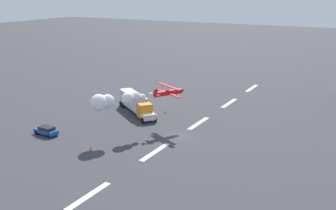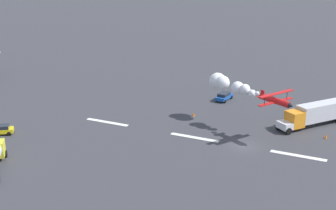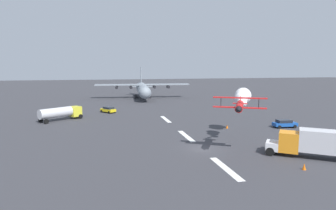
# 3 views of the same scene
# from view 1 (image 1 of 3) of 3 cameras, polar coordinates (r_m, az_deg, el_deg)

# --- Properties ---
(ground_plane) EXTENTS (440.00, 440.00, 0.00)m
(ground_plane) POSITION_cam_1_polar(r_m,az_deg,el_deg) (71.24, 1.50, -4.31)
(ground_plane) COLOR #38383D
(ground_plane) RESTS_ON ground
(runway_stripe_0) EXTENTS (8.00, 0.90, 0.01)m
(runway_stripe_0) POSITION_cam_1_polar(r_m,az_deg,el_deg) (107.02, 11.44, 2.28)
(runway_stripe_0) COLOR white
(runway_stripe_0) RESTS_ON ground
(runway_stripe_1) EXTENTS (8.00, 0.90, 0.01)m
(runway_stripe_1) POSITION_cam_1_polar(r_m,az_deg,el_deg) (92.28, 8.40, 0.26)
(runway_stripe_1) COLOR white
(runway_stripe_1) RESTS_ON ground
(runway_stripe_2) EXTENTS (8.00, 0.90, 0.01)m
(runway_stripe_2) POSITION_cam_1_polar(r_m,az_deg,el_deg) (78.06, 4.21, -2.52)
(runway_stripe_2) COLOR white
(runway_stripe_2) RESTS_ON ground
(runway_stripe_3) EXTENTS (8.00, 0.90, 0.01)m
(runway_stripe_3) POSITION_cam_1_polar(r_m,az_deg,el_deg) (64.70, -1.79, -6.46)
(runway_stripe_3) COLOR white
(runway_stripe_3) RESTS_ON ground
(runway_stripe_4) EXTENTS (8.00, 0.90, 0.01)m
(runway_stripe_4) POSITION_cam_1_polar(r_m,az_deg,el_deg) (52.85, -10.88, -12.15)
(runway_stripe_4) COLOR white
(runway_stripe_4) RESTS_ON ground
(stunt_biplane_red) EXTENTS (16.19, 11.15, 2.85)m
(stunt_biplane_red) POSITION_cam_1_polar(r_m,az_deg,el_deg) (69.31, -6.77, 0.73)
(stunt_biplane_red) COLOR red
(semi_truck_orange) EXTENTS (10.63, 12.97, 3.70)m
(semi_truck_orange) POSITION_cam_1_polar(r_m,az_deg,el_deg) (84.00, -4.45, 0.32)
(semi_truck_orange) COLOR silver
(semi_truck_orange) RESTS_ON ground
(followme_car_yellow) EXTENTS (2.32, 4.59, 1.52)m
(followme_car_yellow) POSITION_cam_1_polar(r_m,az_deg,el_deg) (74.63, -16.40, -3.37)
(followme_car_yellow) COLOR #194CA5
(followme_car_yellow) RESTS_ON ground
(traffic_cone_near) EXTENTS (0.44, 0.44, 0.75)m
(traffic_cone_near) POSITION_cam_1_polar(r_m,az_deg,el_deg) (83.70, -0.37, -0.93)
(traffic_cone_near) COLOR orange
(traffic_cone_near) RESTS_ON ground
(traffic_cone_far) EXTENTS (0.44, 0.44, 0.75)m
(traffic_cone_far) POSITION_cam_1_polar(r_m,az_deg,el_deg) (66.44, -10.58, -5.78)
(traffic_cone_far) COLOR orange
(traffic_cone_far) RESTS_ON ground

